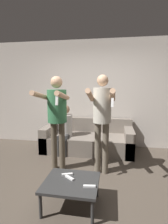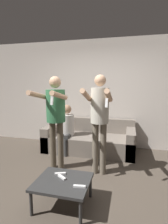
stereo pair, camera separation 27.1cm
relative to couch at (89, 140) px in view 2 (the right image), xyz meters
name	(u,v)px [view 2 (the right image)]	position (x,y,z in m)	size (l,w,h in m)	color
ground_plane	(79,186)	(0.16, -1.54, -0.26)	(14.00, 14.00, 0.00)	#4C4238
wall_back	(100,94)	(0.16, 0.48, 1.09)	(6.40, 0.06, 2.70)	beige
couch	(89,140)	(0.00, 0.00, 0.00)	(2.12, 0.90, 0.75)	slate
person_standing_left	(55,111)	(-0.41, -1.06, 0.85)	(0.47, 0.77, 1.74)	brown
person_standing_right	(100,114)	(0.41, -1.06, 0.85)	(0.43, 0.70, 1.76)	#6B6051
person_seated	(66,127)	(-0.51, -0.20, 0.35)	(0.33, 0.54, 1.12)	#383838
coffee_table	(63,183)	(0.09, -2.01, 0.06)	(0.71, 0.61, 0.36)	#2D2D2D
remote_near	(79,186)	(0.34, -2.10, 0.11)	(0.15, 0.06, 0.02)	white
remote_mid	(62,177)	(0.05, -1.95, 0.11)	(0.14, 0.12, 0.02)	white
remote_far	(60,174)	(0.00, -1.87, 0.11)	(0.15, 0.08, 0.02)	white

